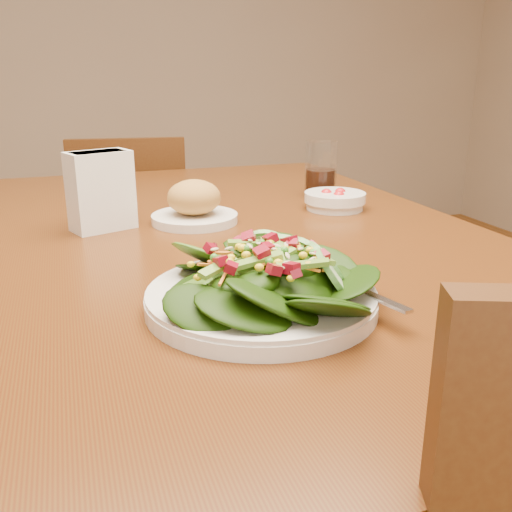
# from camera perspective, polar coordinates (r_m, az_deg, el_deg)

# --- Properties ---
(dining_table) EXTENTS (0.90, 1.40, 0.75)m
(dining_table) POSITION_cam_1_polar(r_m,az_deg,el_deg) (1.06, -2.30, -2.80)
(dining_table) COLOR #49290C
(dining_table) RESTS_ON ground_plane
(chair_far) EXTENTS (0.43, 0.44, 0.83)m
(chair_far) POSITION_cam_1_polar(r_m,az_deg,el_deg) (2.03, -12.10, 0.80)
(chair_far) COLOR #3D220B
(chair_far) RESTS_ON ground_plane
(salad_plate) EXTENTS (0.29, 0.28, 0.08)m
(salad_plate) POSITION_cam_1_polar(r_m,az_deg,el_deg) (0.70, 1.30, -2.79)
(salad_plate) COLOR white
(salad_plate) RESTS_ON dining_table
(bread_plate) EXTENTS (0.16, 0.16, 0.08)m
(bread_plate) POSITION_cam_1_polar(r_m,az_deg,el_deg) (1.09, -6.19, 5.06)
(bread_plate) COLOR white
(bread_plate) RESTS_ON dining_table
(tomato_bowl) EXTENTS (0.13, 0.13, 0.04)m
(tomato_bowl) POSITION_cam_1_polar(r_m,az_deg,el_deg) (1.21, 7.89, 5.55)
(tomato_bowl) COLOR white
(tomato_bowl) RESTS_ON dining_table
(drinking_glass) EXTENTS (0.07, 0.07, 0.13)m
(drinking_glass) POSITION_cam_1_polar(r_m,az_deg,el_deg) (1.32, 6.47, 8.21)
(drinking_glass) COLOR silver
(drinking_glass) RESTS_ON dining_table
(napkin_holder) EXTENTS (0.12, 0.09, 0.14)m
(napkin_holder) POSITION_cam_1_polar(r_m,az_deg,el_deg) (1.07, -15.28, 6.50)
(napkin_holder) COLOR white
(napkin_holder) RESTS_ON dining_table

